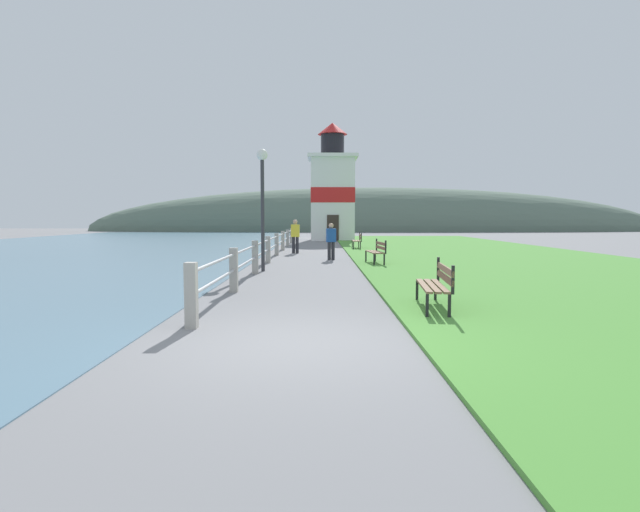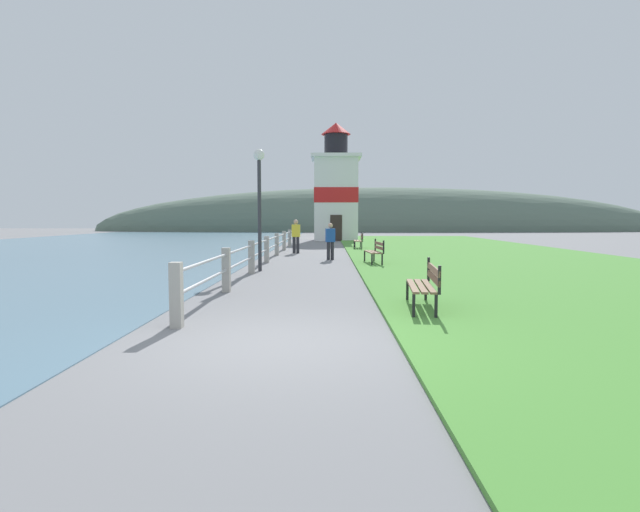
{
  "view_description": "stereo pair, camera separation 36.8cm",
  "coord_description": "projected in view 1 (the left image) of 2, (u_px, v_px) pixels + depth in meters",
  "views": [
    {
      "loc": [
        0.39,
        -6.73,
        1.72
      ],
      "look_at": [
        0.45,
        12.17,
        0.3
      ],
      "focal_mm": 28.0,
      "sensor_mm": 36.0,
      "label": 1
    },
    {
      "loc": [
        0.76,
        -6.73,
        1.72
      ],
      "look_at": [
        0.45,
        12.17,
        0.3
      ],
      "focal_mm": 28.0,
      "sensor_mm": 36.0,
      "label": 2
    }
  ],
  "objects": [
    {
      "name": "distant_hillside",
      "position": [
        373.0,
        231.0,
        69.58
      ],
      "size": [
        80.0,
        16.0,
        12.0
      ],
      "color": "#566B5B",
      "rests_on": "ground_plane"
    },
    {
      "name": "person_strolling",
      "position": [
        329.0,
        240.0,
        20.75
      ],
      "size": [
        0.42,
        0.3,
        1.53
      ],
      "rotation": [
        0.0,
        0.0,
        1.85
      ],
      "color": "#28282D",
      "rests_on": "ground_plane"
    },
    {
      "name": "water_strip",
      "position": [
        5.0,
        255.0,
        23.19
      ],
      "size": [
        24.0,
        78.94,
        0.01
      ],
      "color": "slate",
      "rests_on": "ground_plane"
    },
    {
      "name": "person_by_railing",
      "position": [
        294.0,
        235.0,
        24.63
      ],
      "size": [
        0.42,
        0.24,
        1.67
      ],
      "rotation": [
        0.0,
        0.0,
        1.52
      ],
      "color": "#28282D",
      "rests_on": "ground_plane"
    },
    {
      "name": "lighthouse",
      "position": [
        331.0,
        191.0,
        39.42
      ],
      "size": [
        3.85,
        3.85,
        9.21
      ],
      "color": "white",
      "rests_on": "ground_plane"
    },
    {
      "name": "park_bench_near",
      "position": [
        435.0,
        282.0,
        9.3
      ],
      "size": [
        0.65,
        1.88,
        0.94
      ],
      "rotation": [
        0.0,
        0.0,
        3.04
      ],
      "color": "brown",
      "rests_on": "ground_plane"
    },
    {
      "name": "seawall_railing",
      "position": [
        271.0,
        245.0,
        21.23
      ],
      "size": [
        0.18,
        27.14,
        1.04
      ],
      "color": "#A8A399",
      "rests_on": "ground_plane"
    },
    {
      "name": "ground_plane",
      "position": [
        290.0,
        344.0,
        6.84
      ],
      "size": [
        160.0,
        160.0,
        0.0
      ],
      "primitive_type": "plane",
      "color": "slate"
    },
    {
      "name": "grass_verge",
      "position": [
        475.0,
        255.0,
        23.26
      ],
      "size": [
        12.0,
        49.34,
        0.06
      ],
      "color": "#4C8E38",
      "rests_on": "ground_plane"
    },
    {
      "name": "lamp_post",
      "position": [
        261.0,
        187.0,
        16.14
      ],
      "size": [
        0.36,
        0.36,
        3.96
      ],
      "color": "#333338",
      "rests_on": "ground_plane"
    },
    {
      "name": "park_bench_far",
      "position": [
        356.0,
        240.0,
        28.09
      ],
      "size": [
        0.51,
        1.8,
        0.94
      ],
      "rotation": [
        0.0,
        0.0,
        3.12
      ],
      "color": "brown",
      "rests_on": "ground_plane"
    },
    {
      "name": "park_bench_midway",
      "position": [
        375.0,
        250.0,
        18.72
      ],
      "size": [
        0.62,
        1.72,
        0.94
      ],
      "rotation": [
        0.0,
        0.0,
        3.23
      ],
      "color": "brown",
      "rests_on": "ground_plane"
    }
  ]
}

